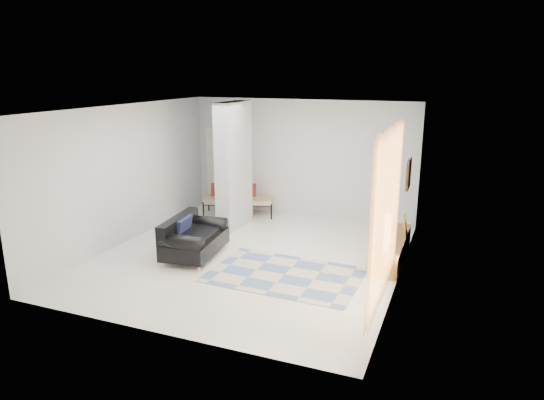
% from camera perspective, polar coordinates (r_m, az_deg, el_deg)
% --- Properties ---
extents(floor, '(6.00, 6.00, 0.00)m').
position_cam_1_polar(floor, '(9.32, -2.54, -6.69)').
color(floor, white).
rests_on(floor, ground).
extents(ceiling, '(6.00, 6.00, 0.00)m').
position_cam_1_polar(ceiling, '(8.69, -2.75, 10.74)').
color(ceiling, white).
rests_on(ceiling, wall_back).
extents(wall_back, '(6.00, 0.00, 6.00)m').
position_cam_1_polar(wall_back, '(11.64, 3.42, 4.86)').
color(wall_back, silver).
rests_on(wall_back, ground).
extents(wall_front, '(6.00, 0.00, 6.00)m').
position_cam_1_polar(wall_front, '(6.39, -13.74, -4.08)').
color(wall_front, silver).
rests_on(wall_front, ground).
extents(wall_left, '(0.00, 6.00, 6.00)m').
position_cam_1_polar(wall_left, '(10.31, -16.75, 2.93)').
color(wall_left, silver).
rests_on(wall_left, ground).
extents(wall_right, '(0.00, 6.00, 6.00)m').
position_cam_1_polar(wall_right, '(8.20, 15.19, 0.03)').
color(wall_right, silver).
rests_on(wall_right, ground).
extents(partition_column, '(0.35, 1.20, 2.80)m').
position_cam_1_polar(partition_column, '(10.77, -4.51, 4.02)').
color(partition_column, '#AFB4B7').
rests_on(partition_column, floor).
extents(hallway_door, '(0.85, 0.06, 2.04)m').
position_cam_1_polar(hallway_door, '(12.48, -5.87, 3.72)').
color(hallway_door, silver).
rests_on(hallway_door, floor).
extents(curtain, '(0.00, 2.55, 2.55)m').
position_cam_1_polar(curtain, '(7.09, 13.46, -1.74)').
color(curtain, orange).
rests_on(curtain, wall_right).
extents(wall_art, '(0.04, 0.45, 0.55)m').
position_cam_1_polar(wall_art, '(9.02, 15.79, 2.96)').
color(wall_art, '#361E0E').
rests_on(wall_art, wall_right).
extents(media_console, '(0.45, 2.06, 0.80)m').
position_cam_1_polar(media_console, '(9.43, 13.96, -5.55)').
color(media_console, brown).
rests_on(media_console, floor).
extents(loveseat, '(1.00, 1.55, 0.76)m').
position_cam_1_polar(loveseat, '(9.37, -9.40, -4.42)').
color(loveseat, silver).
rests_on(loveseat, floor).
extents(daybed, '(1.80, 1.18, 0.77)m').
position_cam_1_polar(daybed, '(11.90, -4.03, 0.23)').
color(daybed, black).
rests_on(daybed, floor).
extents(area_rug, '(2.65, 1.81, 0.01)m').
position_cam_1_polar(area_rug, '(8.53, 1.50, -8.77)').
color(area_rug, '#C0B492').
rests_on(area_rug, floor).
extents(cylinder_lamp, '(0.12, 0.12, 0.66)m').
position_cam_1_polar(cylinder_lamp, '(8.60, 13.39, -3.81)').
color(cylinder_lamp, beige).
rests_on(cylinder_lamp, media_console).
extents(bronze_figurine, '(0.15, 0.15, 0.26)m').
position_cam_1_polar(bronze_figurine, '(9.75, 14.16, -2.85)').
color(bronze_figurine, '#312016').
rests_on(bronze_figurine, media_console).
extents(vase, '(0.22, 0.22, 0.22)m').
position_cam_1_polar(vase, '(9.02, 13.47, -4.41)').
color(vase, silver).
rests_on(vase, media_console).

